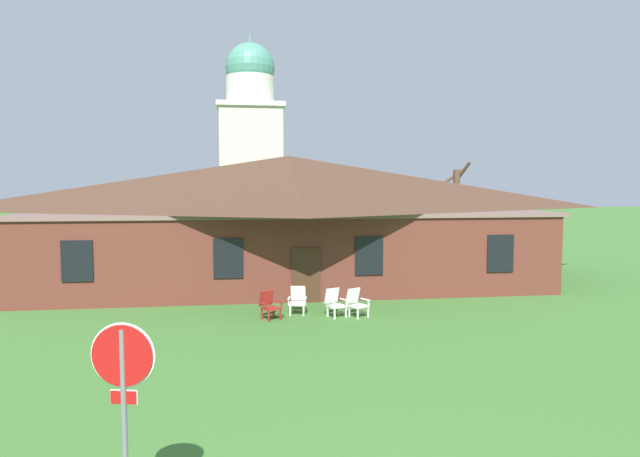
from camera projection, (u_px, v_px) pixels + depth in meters
brick_building at (289, 217)px, 26.11m from camera, size 22.33×10.40×5.83m
dome_tower at (251, 148)px, 44.49m from camera, size 5.18×5.18×16.50m
stop_sign at (123, 389)px, 6.80m from camera, size 0.79×0.21×2.84m
lawn_chair_by_porch at (269, 304)px, 18.74m from camera, size 0.82×0.85×0.96m
lawn_chair_near_door at (298, 300)px, 19.52m from camera, size 0.72×0.76×0.96m
lawn_chair_left_end at (335, 302)px, 19.11m from camera, size 0.79×0.84×0.96m
lawn_chair_middle at (356, 302)px, 19.11m from camera, size 0.82×0.85×0.96m
bare_tree_beside_building at (457, 214)px, 29.69m from camera, size 2.00×2.03×5.73m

